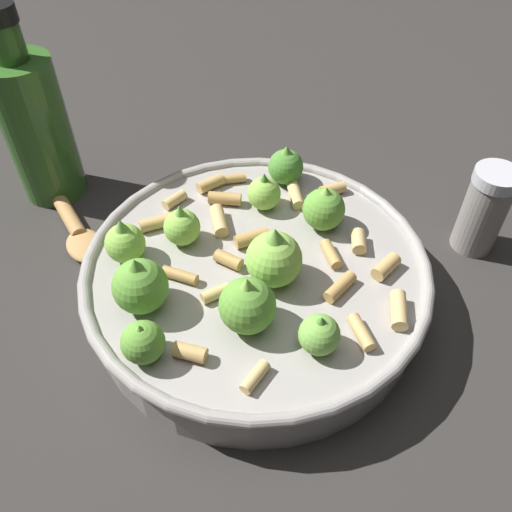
{
  "coord_description": "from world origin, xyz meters",
  "views": [
    {
      "loc": [
        -0.29,
        -0.13,
        0.38
      ],
      "look_at": [
        0.0,
        0.0,
        0.06
      ],
      "focal_mm": 37.32,
      "sensor_mm": 36.0,
      "label": 1
    }
  ],
  "objects_px": {
    "olive_oil_bottle": "(36,125)",
    "wooden_spoon": "(61,202)",
    "cooking_pan": "(254,275)",
    "pepper_shaker": "(484,210)"
  },
  "relations": [
    {
      "from": "cooking_pan",
      "to": "pepper_shaker",
      "type": "xyz_separation_m",
      "value": [
        0.15,
        -0.17,
        0.01
      ]
    },
    {
      "from": "cooking_pan",
      "to": "pepper_shaker",
      "type": "height_order",
      "value": "cooking_pan"
    },
    {
      "from": "cooking_pan",
      "to": "wooden_spoon",
      "type": "relative_size",
      "value": 1.45
    },
    {
      "from": "olive_oil_bottle",
      "to": "wooden_spoon",
      "type": "height_order",
      "value": "olive_oil_bottle"
    },
    {
      "from": "olive_oil_bottle",
      "to": "wooden_spoon",
      "type": "relative_size",
      "value": 0.97
    },
    {
      "from": "cooking_pan",
      "to": "olive_oil_bottle",
      "type": "relative_size",
      "value": 1.49
    },
    {
      "from": "pepper_shaker",
      "to": "olive_oil_bottle",
      "type": "distance_m",
      "value": 0.45
    },
    {
      "from": "cooking_pan",
      "to": "pepper_shaker",
      "type": "relative_size",
      "value": 3.32
    },
    {
      "from": "cooking_pan",
      "to": "olive_oil_bottle",
      "type": "height_order",
      "value": "olive_oil_bottle"
    },
    {
      "from": "wooden_spoon",
      "to": "pepper_shaker",
      "type": "bearing_deg",
      "value": -73.61
    }
  ]
}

